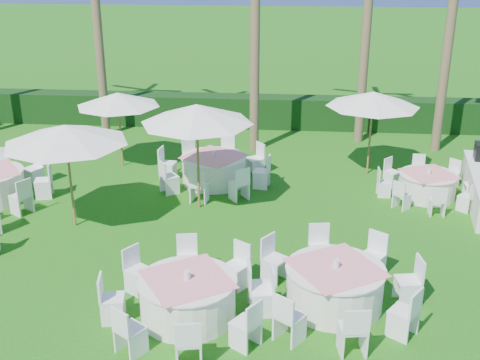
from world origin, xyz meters
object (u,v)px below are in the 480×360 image
object	(u,v)px
banquet_table_c	(335,285)
umbrella_b	(197,114)
banquet_table_e	(214,169)
umbrella_c	(118,99)
umbrella_a	(65,134)
banquet_table_f	(427,185)
umbrella_d	(373,99)
banquet_table_b	(188,297)

from	to	relation	value
banquet_table_c	umbrella_b	world-z (taller)	umbrella_b
banquet_table_c	umbrella_b	distance (m)	6.07
banquet_table_e	umbrella_c	xyz separation A→B (m)	(-3.16, 1.23, 1.76)
umbrella_a	umbrella_c	world-z (taller)	umbrella_a
banquet_table_e	umbrella_a	world-z (taller)	umbrella_a
banquet_table_e	umbrella_c	size ratio (longest dim) A/B	1.30
banquet_table_f	umbrella_d	world-z (taller)	umbrella_d
umbrella_b	umbrella_c	bearing A→B (deg)	134.24
banquet_table_f	umbrella_c	bearing A→B (deg)	169.20
banquet_table_c	banquet_table_f	xyz separation A→B (m)	(2.97, 5.79, -0.08)
umbrella_b	banquet_table_e	bearing A→B (deg)	84.52
banquet_table_e	banquet_table_f	size ratio (longest dim) A/B	1.21
banquet_table_b	banquet_table_f	size ratio (longest dim) A/B	1.19
umbrella_a	umbrella_b	xyz separation A→B (m)	(3.02, 1.40, 0.20)
umbrella_b	banquet_table_c	bearing A→B (deg)	-52.99
banquet_table_c	banquet_table_f	size ratio (longest dim) A/B	1.23
umbrella_c	umbrella_d	xyz separation A→B (m)	(7.87, -0.03, 0.18)
banquet_table_b	banquet_table_c	distance (m)	2.91
banquet_table_c	banquet_table_b	bearing A→B (deg)	-167.50
banquet_table_e	banquet_table_f	distance (m)	6.22
umbrella_c	umbrella_d	distance (m)	7.87
umbrella_a	banquet_table_c	bearing A→B (deg)	-25.91
umbrella_a	umbrella_c	xyz separation A→B (m)	(0.04, 4.46, -0.24)
banquet_table_e	umbrella_b	world-z (taller)	umbrella_b
banquet_table_e	umbrella_d	distance (m)	5.24
umbrella_c	umbrella_d	size ratio (longest dim) A/B	0.93
banquet_table_f	umbrella_a	distance (m)	9.98
banquet_table_b	umbrella_c	bearing A→B (deg)	113.35
banquet_table_c	umbrella_c	world-z (taller)	umbrella_c
banquet_table_e	umbrella_c	bearing A→B (deg)	158.73
banquet_table_e	umbrella_a	size ratio (longest dim) A/B	1.11
banquet_table_f	umbrella_a	size ratio (longest dim) A/B	0.92
banquet_table_b	umbrella_a	distance (m)	5.56
umbrella_a	banquet_table_e	bearing A→B (deg)	45.32
banquet_table_e	umbrella_d	xyz separation A→B (m)	(4.71, 1.20, 1.95)
umbrella_b	umbrella_a	bearing A→B (deg)	-155.15
banquet_table_f	umbrella_d	xyz separation A→B (m)	(-1.48, 1.76, 2.02)
banquet_table_b	banquet_table_e	distance (m)	6.99
banquet_table_e	banquet_table_b	bearing A→B (deg)	-86.83
banquet_table_b	umbrella_d	distance (m)	9.46
banquet_table_b	umbrella_d	world-z (taller)	umbrella_d
banquet_table_f	umbrella_a	xyz separation A→B (m)	(-9.39, -2.67, 2.08)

